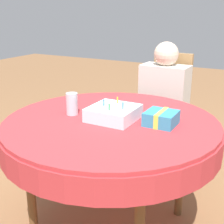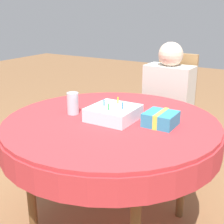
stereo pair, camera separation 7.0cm
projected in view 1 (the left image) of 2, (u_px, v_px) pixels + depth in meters
name	position (u px, v px, depth m)	size (l,w,h in m)	color
dining_table	(111.00, 133.00, 1.79)	(1.24, 1.24, 0.73)	#BC3338
chair	(166.00, 112.00, 2.60)	(0.37, 0.37, 0.99)	#A37A4C
person	(163.00, 98.00, 2.47)	(0.38, 0.30, 1.09)	beige
birthday_cake	(113.00, 113.00, 1.76)	(0.25, 0.25, 0.11)	white
drinking_glass	(72.00, 104.00, 1.84)	(0.07, 0.07, 0.13)	silver
gift_box	(161.00, 118.00, 1.68)	(0.16, 0.17, 0.08)	teal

